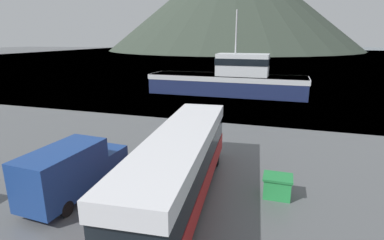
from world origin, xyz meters
name	(u,v)px	position (x,y,z in m)	size (l,w,h in m)	color
water_surface	(276,54)	(0.00, 143.60, 0.00)	(240.00, 240.00, 0.00)	slate
hill_backdrop	(233,0)	(-28.48, 188.27, 29.08)	(148.21, 148.21, 58.16)	#333D33
tour_bus	(181,163)	(0.08, 10.01, 1.86)	(3.54, 12.45, 3.30)	red
delivery_van	(72,170)	(-4.98, 8.84, 1.36)	(2.33, 6.02, 2.60)	navy
fishing_boat	(230,79)	(-2.58, 37.47, 2.03)	(20.81, 4.79, 10.79)	#19234C
storage_bin	(277,186)	(4.42, 11.63, 0.55)	(1.37, 1.11, 1.07)	green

